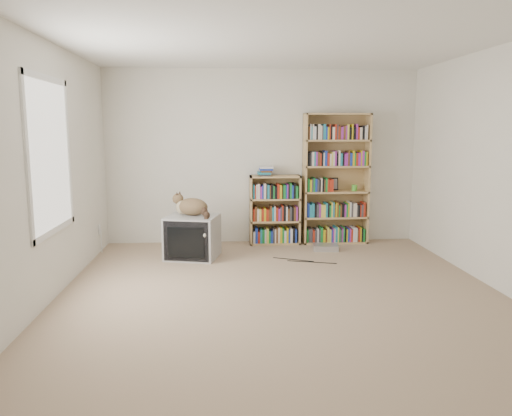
{
  "coord_description": "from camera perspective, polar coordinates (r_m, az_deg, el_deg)",
  "views": [
    {
      "loc": [
        -0.59,
        -4.75,
        1.66
      ],
      "look_at": [
        -0.19,
        1.0,
        0.74
      ],
      "focal_mm": 35.0,
      "sensor_mm": 36.0,
      "label": 1
    }
  ],
  "objects": [
    {
      "name": "floor",
      "position": [
        5.06,
        3.01,
        -10.07
      ],
      "size": [
        4.5,
        5.0,
        0.01
      ],
      "primitive_type": "cube",
      "color": "tan",
      "rests_on": "ground"
    },
    {
      "name": "wall_back",
      "position": [
        7.28,
        0.71,
        5.85
      ],
      "size": [
        4.5,
        0.02,
        2.5
      ],
      "primitive_type": "cube",
      "color": "silver",
      "rests_on": "floor"
    },
    {
      "name": "wall_front",
      "position": [
        2.36,
        10.59,
        -1.05
      ],
      "size": [
        4.5,
        0.02,
        2.5
      ],
      "primitive_type": "cube",
      "color": "silver",
      "rests_on": "floor"
    },
    {
      "name": "wall_left",
      "position": [
        5.05,
        -23.2,
        3.69
      ],
      "size": [
        0.02,
        5.0,
        2.5
      ],
      "primitive_type": "cube",
      "color": "silver",
      "rests_on": "floor"
    },
    {
      "name": "wall_right",
      "position": [
        5.55,
        26.93,
        3.86
      ],
      "size": [
        0.02,
        5.0,
        2.5
      ],
      "primitive_type": "cube",
      "color": "silver",
      "rests_on": "floor"
    },
    {
      "name": "ceiling",
      "position": [
        4.86,
        3.26,
        19.03
      ],
      "size": [
        4.5,
        5.0,
        0.02
      ],
      "primitive_type": "cube",
      "color": "white",
      "rests_on": "wall_back"
    },
    {
      "name": "window",
      "position": [
        5.22,
        -22.46,
        5.55
      ],
      "size": [
        0.02,
        1.22,
        1.52
      ],
      "primitive_type": "cube",
      "color": "white",
      "rests_on": "wall_left"
    },
    {
      "name": "crt_tv",
      "position": [
        6.51,
        -7.25,
        -3.29
      ],
      "size": [
        0.74,
        0.7,
        0.55
      ],
      "rotation": [
        0.0,
        0.0,
        -0.23
      ],
      "color": "#A8A8AB",
      "rests_on": "floor"
    },
    {
      "name": "cat",
      "position": [
        6.45,
        -7.09,
        -0.17
      ],
      "size": [
        0.56,
        0.6,
        0.49
      ],
      "rotation": [
        0.0,
        0.0,
        -0.36
      ],
      "color": "#382317",
      "rests_on": "crt_tv"
    },
    {
      "name": "bookcase_tall",
      "position": [
        7.34,
        9.06,
        2.92
      ],
      "size": [
        0.94,
        0.3,
        1.87
      ],
      "color": "#AA8355",
      "rests_on": "floor"
    },
    {
      "name": "bookcase_short",
      "position": [
        7.24,
        2.15,
        -0.44
      ],
      "size": [
        0.72,
        0.3,
        0.99
      ],
      "color": "#AA8355",
      "rests_on": "floor"
    },
    {
      "name": "book_stack",
      "position": [
        7.12,
        1.04,
        4.24
      ],
      "size": [
        0.19,
        0.25,
        0.13
      ],
      "primitive_type": "cube",
      "color": "#A82716",
      "rests_on": "bookcase_short"
    },
    {
      "name": "green_mug",
      "position": [
        7.39,
        11.16,
        2.29
      ],
      "size": [
        0.08,
        0.08,
        0.09
      ],
      "primitive_type": "cylinder",
      "color": "#52B834",
      "rests_on": "bookcase_tall"
    },
    {
      "name": "framed_print",
      "position": [
        7.41,
        8.83,
        2.74
      ],
      "size": [
        0.14,
        0.05,
        0.18
      ],
      "primitive_type": "cube",
      "rotation": [
        -0.17,
        0.0,
        0.0
      ],
      "color": "black",
      "rests_on": "bookcase_tall"
    },
    {
      "name": "dvd_player",
      "position": [
        6.97,
        7.95,
        -4.47
      ],
      "size": [
        0.37,
        0.28,
        0.08
      ],
      "primitive_type": "cube",
      "rotation": [
        0.0,
        0.0,
        -0.12
      ],
      "color": "#AFAFB4",
      "rests_on": "floor"
    },
    {
      "name": "wall_outlet",
      "position": [
        7.03,
        -17.46,
        -2.34
      ],
      "size": [
        0.01,
        0.08,
        0.13
      ],
      "primitive_type": "cube",
      "color": "silver",
      "rests_on": "wall_left"
    },
    {
      "name": "floor_cables",
      "position": [
        6.39,
        4.78,
        -5.98
      ],
      "size": [
        1.2,
        0.7,
        0.01
      ],
      "primitive_type": null,
      "color": "black",
      "rests_on": "floor"
    }
  ]
}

